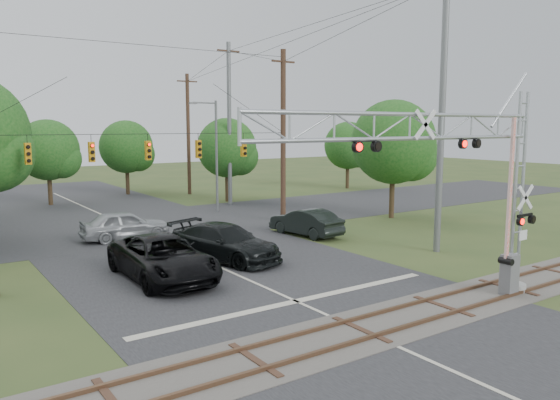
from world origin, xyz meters
TOP-DOWN VIEW (x-y plane):
  - ground at (0.00, 0.00)m, footprint 160.00×160.00m
  - road_main at (0.00, 10.00)m, footprint 14.00×90.00m
  - road_cross at (0.00, 24.00)m, footprint 90.00×12.00m
  - railroad_track at (0.00, 2.00)m, footprint 90.00×3.20m
  - crossing_gantry at (4.08, 1.64)m, footprint 13.01×0.99m
  - traffic_signal_span at (0.93, 20.00)m, footprint 19.34×0.36m
  - pickup_black at (-2.87, 11.19)m, footprint 3.09×6.65m
  - car_dark at (0.91, 12.60)m, footprint 4.23×6.53m
  - sedan_silver at (-1.46, 20.20)m, footprint 5.05×2.24m
  - suv_dark at (7.84, 15.23)m, footprint 2.29×5.03m
  - streetlight at (7.56, 26.21)m, footprint 2.23×0.23m
  - utility_poles at (2.33, 22.34)m, footprint 24.52×29.64m
  - treeline at (-3.59, 31.32)m, footprint 55.62×29.03m

SIDE VIEW (x-z plane):
  - ground at x=0.00m, z-range 0.00..0.00m
  - road_main at x=0.00m, z-range 0.00..0.02m
  - road_cross at x=0.00m, z-range 0.00..0.02m
  - railroad_track at x=0.00m, z-range -0.05..0.11m
  - suv_dark at x=7.84m, z-range 0.00..1.60m
  - sedan_silver at x=-1.46m, z-range 0.00..1.69m
  - car_dark at x=0.91m, z-range 0.00..1.76m
  - pickup_black at x=-2.87m, z-range 0.00..1.84m
  - streetlight at x=7.56m, z-range 0.50..8.85m
  - crossing_gantry at x=4.08m, z-range 1.00..8.78m
  - treeline at x=-3.59m, z-range 0.63..9.95m
  - traffic_signal_span at x=0.93m, z-range -0.10..11.40m
  - utility_poles at x=2.33m, z-range -0.59..13.63m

